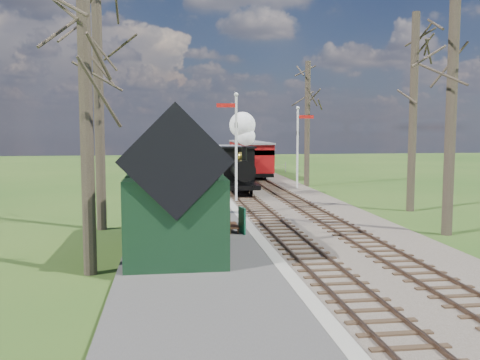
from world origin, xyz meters
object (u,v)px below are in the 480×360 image
Objects in this scene: coach at (229,163)px; person at (225,225)px; red_carriage_b at (245,156)px; semaphore_near at (235,139)px; locomotive at (240,159)px; sign_board at (242,220)px; bench at (230,222)px; semaphore_far at (299,141)px; red_carriage_a at (255,159)px; station_shed at (175,188)px.

coach is 5.57× the size of person.
red_carriage_b reaches higher than person.
locomotive is (0.76, 3.41, -1.34)m from semaphore_near.
bench is (-0.42, 0.49, -0.14)m from sign_board.
semaphore_far is at bearing 30.55° from locomotive.
semaphore_far is at bearing -24.70° from person.
bench is at bearing -96.50° from coach.
semaphore_near is at bearing -99.94° from red_carriage_b.
person is (-5.20, -30.84, -0.76)m from red_carriage_b.
red_carriage_a is 5.74× the size of sign_board.
semaphore_near reaches higher than red_carriage_a.
bench is at bearing -13.91° from person.
semaphore_far is at bearing -77.07° from red_carriage_a.
station_shed is 21.92m from coach.
bench is at bearing 130.43° from sign_board.
locomotive is at bearing -12.87° from person.
red_carriage_a is 23.30m from bench.
sign_board is at bearing 43.26° from station_shed.
coach is at bearing 83.50° from bench.
station_shed is at bearing -105.54° from locomotive.
red_carriage_a is (-1.77, 7.73, -1.67)m from semaphore_far.
red_carriage_a is at bearing 75.79° from locomotive.
locomotive is 0.63× the size of coach.
semaphore_near is 0.78× the size of coach.
semaphore_far is at bearing -38.53° from coach.
semaphore_far is 5.65× the size of sign_board.
locomotive is 16.04m from red_carriage_b.
semaphore_near reaches higher than semaphore_far.
bench is at bearing -99.56° from locomotive.
semaphore_far reaches higher than station_shed.
semaphore_near is at bearing 81.56° from bench.
sign_board is (-1.68, -12.96, -1.58)m from locomotive.
semaphore_near is at bearing -102.51° from locomotive.
locomotive is at bearing -90.11° from coach.
bench is (-1.34, -9.06, -3.05)m from semaphore_near.
red_carriage_b is at bearing 81.51° from sign_board.
coach is 21.27m from person.
locomotive is 6.10m from coach.
station_shed is 31.99m from red_carriage_b.
station_shed is 20.01m from semaphore_far.
locomotive is at bearing 77.49° from semaphore_near.
station_shed reaches higher than coach.
person reaches higher than bench.
coach is 5.77× the size of bench.
locomotive is 4.93× the size of sign_board.
bench is at bearing 53.40° from station_shed.
semaphore_near is at bearing -130.60° from semaphore_far.
red_carriage_b reaches higher than bench.
semaphore_far is 13.45m from red_carriage_b.
station_shed is at bearing -101.31° from coach.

